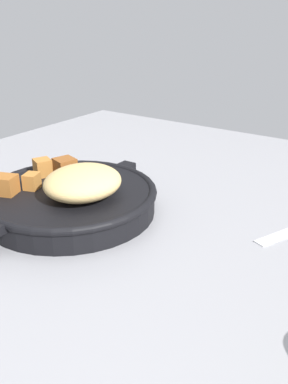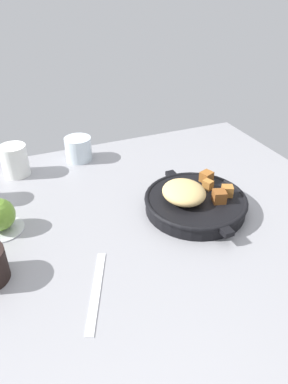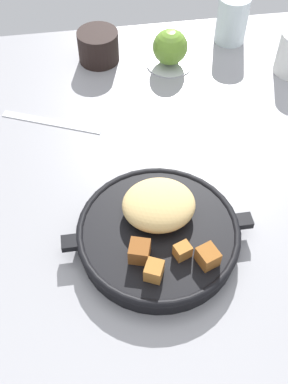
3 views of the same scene
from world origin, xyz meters
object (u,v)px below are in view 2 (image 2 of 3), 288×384
(butter_knife, at_px, (96,290))
(water_glass_short, at_px, (78,149))
(cast_iron_skillet, at_px, (194,201))
(white_creamer_pitcher, at_px, (15,160))

(butter_knife, distance_m, water_glass_short, 0.55)
(cast_iron_skillet, distance_m, white_creamer_pitcher, 0.52)
(butter_knife, bearing_deg, white_creamer_pitcher, 32.67)
(butter_knife, height_order, water_glass_short, water_glass_short)
(cast_iron_skillet, relative_size, white_creamer_pitcher, 3.29)
(cast_iron_skillet, distance_m, butter_knife, 0.34)
(cast_iron_skillet, xyz_separation_m, white_creamer_pitcher, (0.36, 0.39, 0.02))
(butter_knife, xyz_separation_m, water_glass_short, (0.54, -0.10, 0.03))
(white_creamer_pitcher, bearing_deg, water_glass_short, -83.20)
(butter_knife, bearing_deg, water_glass_short, 12.26)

